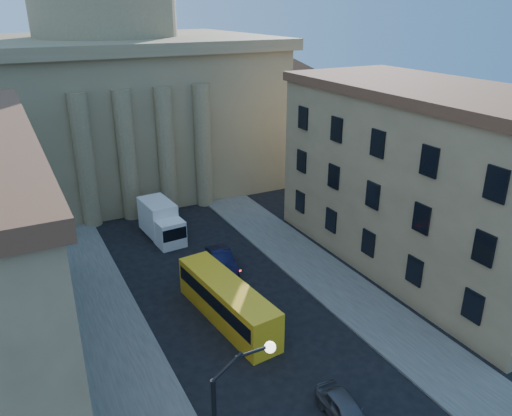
% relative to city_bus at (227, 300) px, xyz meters
% --- Properties ---
extents(sidewalk_left, '(5.00, 60.00, 0.15)m').
position_rel_city_bus_xyz_m(sidewalk_left, '(-7.62, -3.73, -1.46)').
color(sidewalk_left, '#4F4D48').
rests_on(sidewalk_left, ground).
extents(sidewalk_right, '(5.00, 60.00, 0.15)m').
position_rel_city_bus_xyz_m(sidewalk_right, '(9.38, -3.73, -1.46)').
color(sidewalk_right, '#4F4D48').
rests_on(sidewalk_right, ground).
extents(church, '(68.02, 28.76, 36.60)m').
position_rel_city_bus_xyz_m(church, '(0.88, 33.74, 10.34)').
color(church, olive).
rests_on(church, ground).
extents(building_right, '(11.60, 26.60, 14.70)m').
position_rel_city_bus_xyz_m(building_right, '(17.88, 0.27, 5.89)').
color(building_right, tan).
rests_on(building_right, ground).
extents(car_right_far, '(1.84, 4.10, 1.37)m').
position_rel_city_bus_xyz_m(car_right_far, '(1.68, -11.12, -0.85)').
color(car_right_far, '#4B4B50').
rests_on(car_right_far, ground).
extents(car_right_distant, '(2.28, 4.95, 1.57)m').
position_rel_city_bus_xyz_m(car_right_distant, '(2.58, 6.79, -0.75)').
color(car_right_distant, black).
rests_on(car_right_distant, ground).
extents(city_bus, '(3.35, 10.31, 2.85)m').
position_rel_city_bus_xyz_m(city_bus, '(0.00, 0.00, 0.00)').
color(city_bus, yellow).
rests_on(city_bus, ground).
extents(box_truck, '(2.85, 6.27, 3.36)m').
position_rel_city_bus_xyz_m(box_truck, '(0.07, 14.92, 0.06)').
color(box_truck, white).
rests_on(box_truck, ground).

